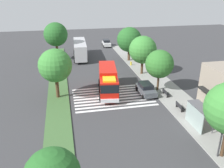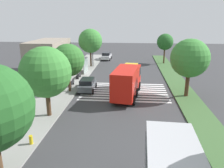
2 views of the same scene
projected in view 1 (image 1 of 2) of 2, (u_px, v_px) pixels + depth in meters
ground_plane at (112, 95)px, 35.13m from camera, size 120.00×120.00×0.00m
sidewalk at (166, 90)px, 36.75m from camera, size 60.00×4.71×0.14m
median_strip at (58, 99)px, 33.62m from camera, size 60.00×3.00×0.14m
crosswalk at (113, 97)px, 34.52m from camera, size 7.65×11.21×0.01m
fire_truck at (108, 80)px, 34.97m from camera, size 9.10×3.68×3.73m
parked_car_west at (106, 43)px, 63.53m from camera, size 4.45×2.10×1.79m
parked_car_mid at (146, 89)px, 35.12m from camera, size 4.36×2.18×1.66m
transit_bus at (80, 48)px, 52.62m from camera, size 10.78×3.25×3.66m
bus_stop_shelter at (198, 112)px, 26.40m from camera, size 3.50×1.40×2.46m
bench_near_shelter at (180, 106)px, 30.52m from camera, size 1.60×0.50×0.90m
bench_west_of_shelter at (166, 93)px, 34.47m from camera, size 1.60×0.50×0.90m
street_lamp at (224, 126)px, 21.01m from camera, size 0.36×0.36×5.48m
sidewalk_tree_far_west at (129, 40)px, 49.69m from camera, size 5.16×5.16×7.01m
sidewalk_tree_west at (143, 50)px, 41.81m from camera, size 4.88×4.88×6.85m
sidewalk_tree_center at (159, 64)px, 35.03m from camera, size 4.20×4.20×6.23m
median_tree_far_west at (56, 34)px, 49.55m from camera, size 4.94×4.94×7.95m
median_tree_west at (55, 66)px, 32.43m from camera, size 4.61×4.61×7.03m
fire_hydrant at (131, 63)px, 48.00m from camera, size 0.28×0.28×0.70m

